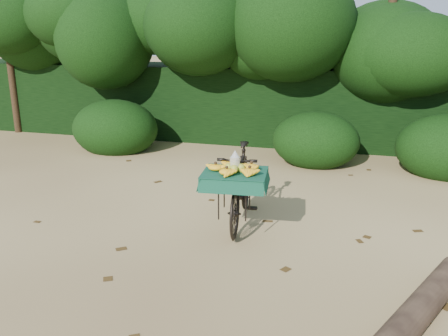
# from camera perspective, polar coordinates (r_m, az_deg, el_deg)

# --- Properties ---
(ground) EXTENTS (80.00, 80.00, 0.00)m
(ground) POSITION_cam_1_polar(r_m,az_deg,el_deg) (6.27, -6.85, -9.04)
(ground) COLOR tan
(ground) RESTS_ON ground
(vendor_bicycle) EXTENTS (0.87, 1.93, 1.13)m
(vendor_bicycle) POSITION_cam_1_polar(r_m,az_deg,el_deg) (6.65, 1.99, -2.04)
(vendor_bicycle) COLOR black
(vendor_bicycle) RESTS_ON ground
(hedge_backdrop) EXTENTS (26.00, 1.80, 1.80)m
(hedge_backdrop) POSITION_cam_1_polar(r_m,az_deg,el_deg) (11.86, 4.65, 7.73)
(hedge_backdrop) COLOR black
(hedge_backdrop) RESTS_ON ground
(tree_row) EXTENTS (14.50, 2.00, 4.00)m
(tree_row) POSITION_cam_1_polar(r_m,az_deg,el_deg) (11.11, 0.59, 12.90)
(tree_row) COLOR black
(tree_row) RESTS_ON ground
(bush_clumps) EXTENTS (8.80, 1.70, 0.90)m
(bush_clumps) POSITION_cam_1_polar(r_m,az_deg,el_deg) (9.92, 5.20, 3.35)
(bush_clumps) COLOR black
(bush_clumps) RESTS_ON ground
(leaf_litter) EXTENTS (7.00, 7.30, 0.01)m
(leaf_litter) POSITION_cam_1_polar(r_m,az_deg,el_deg) (6.82, -4.78, -6.77)
(leaf_litter) COLOR #442E12
(leaf_litter) RESTS_ON ground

